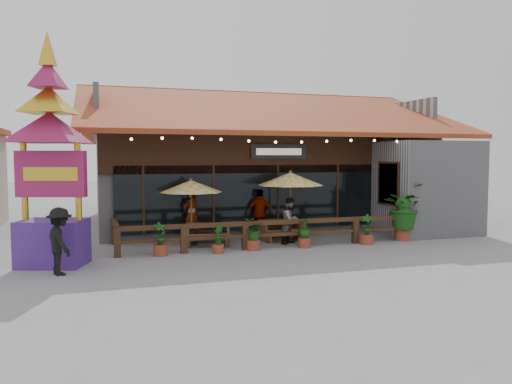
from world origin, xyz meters
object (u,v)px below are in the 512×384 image
object	(u,v)px
picnic_table_left	(209,231)
picnic_table_right	(281,226)
thai_sign_tower	(50,134)
pedestrian	(60,241)
umbrella_right	(290,179)
umbrella_left	(191,187)
tropical_plant	(403,208)

from	to	relation	value
picnic_table_left	picnic_table_right	world-z (taller)	picnic_table_right
picnic_table_left	thai_sign_tower	xyz separation A→B (m)	(-4.79, -1.84, 3.14)
picnic_table_right	pedestrian	bearing A→B (deg)	-155.68
thai_sign_tower	pedestrian	xyz separation A→B (m)	(0.25, -1.23, -2.77)
picnic_table_left	picnic_table_right	distance (m)	2.71
thai_sign_tower	pedestrian	size ratio (longest dim) A/B	3.98
umbrella_right	thai_sign_tower	bearing A→B (deg)	-166.61
pedestrian	umbrella_left	bearing A→B (deg)	-70.98
umbrella_left	picnic_table_left	distance (m)	1.61
umbrella_left	umbrella_right	size ratio (longest dim) A/B	0.78
tropical_plant	picnic_table_right	bearing A→B (deg)	161.79
umbrella_right	tropical_plant	world-z (taller)	umbrella_right
umbrella_left	umbrella_right	bearing A→B (deg)	-3.47
umbrella_left	tropical_plant	size ratio (longest dim) A/B	1.11
picnic_table_left	picnic_table_right	bearing A→B (deg)	4.08
umbrella_left	picnic_table_left	bearing A→B (deg)	-22.39
tropical_plant	pedestrian	bearing A→B (deg)	-170.58
picnic_table_right	pedestrian	xyz separation A→B (m)	(-7.23, -3.27, 0.37)
umbrella_right	tropical_plant	distance (m)	4.19
tropical_plant	umbrella_left	bearing A→B (deg)	169.27
pedestrian	picnic_table_left	bearing A→B (deg)	-76.42
picnic_table_left	tropical_plant	size ratio (longest dim) A/B	0.87
picnic_table_left	tropical_plant	world-z (taller)	tropical_plant
umbrella_right	thai_sign_tower	size ratio (longest dim) A/B	0.43
thai_sign_tower	picnic_table_right	bearing A→B (deg)	15.21
thai_sign_tower	umbrella_left	bearing A→B (deg)	25.99
thai_sign_tower	umbrella_right	bearing A→B (deg)	13.39
picnic_table_left	picnic_table_right	size ratio (longest dim) A/B	1.14
umbrella_left	tropical_plant	world-z (taller)	umbrella_left
umbrella_left	picnic_table_left	world-z (taller)	umbrella_left
picnic_table_right	pedestrian	world-z (taller)	pedestrian
umbrella_left	picnic_table_right	size ratio (longest dim) A/B	1.46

